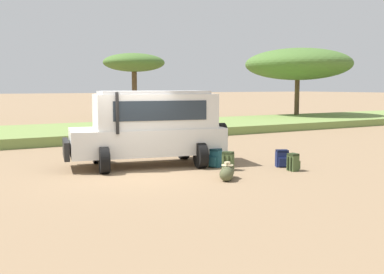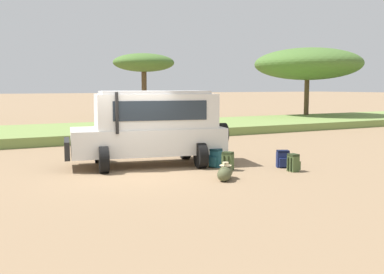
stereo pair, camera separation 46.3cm
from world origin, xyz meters
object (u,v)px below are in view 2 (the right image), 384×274
at_px(backpack_near_rear_wheel, 216,158).
at_px(acacia_tree_far_right, 307,64).
at_px(backpack_beside_front_wheel, 283,159).
at_px(safari_vehicle, 151,126).
at_px(backpack_cluster_center, 228,161).
at_px(acacia_tree_right_mid, 144,63).
at_px(backpack_outermost, 293,163).
at_px(duffel_bag_low_black_case, 225,173).

bearing_deg(backpack_near_rear_wheel, acacia_tree_far_right, 40.43).
bearing_deg(backpack_beside_front_wheel, acacia_tree_far_right, 46.07).
height_order(safari_vehicle, acacia_tree_far_right, acacia_tree_far_right).
bearing_deg(backpack_cluster_center, backpack_beside_front_wheel, -11.67).
height_order(backpack_beside_front_wheel, acacia_tree_right_mid, acacia_tree_right_mid).
relative_size(safari_vehicle, backpack_outermost, 10.09).
bearing_deg(safari_vehicle, duffel_bag_low_black_case, -73.92).
bearing_deg(backpack_beside_front_wheel, safari_vehicle, 146.19).
height_order(safari_vehicle, backpack_near_rear_wheel, safari_vehicle).
distance_m(backpack_cluster_center, backpack_near_rear_wheel, 0.67).
height_order(backpack_beside_front_wheel, acacia_tree_far_right, acacia_tree_far_right).
relative_size(safari_vehicle, acacia_tree_right_mid, 1.02).
bearing_deg(acacia_tree_right_mid, backpack_outermost, -101.76).
bearing_deg(backpack_near_rear_wheel, backpack_cluster_center, -86.13).
bearing_deg(safari_vehicle, acacia_tree_far_right, 34.90).
relative_size(backpack_cluster_center, acacia_tree_far_right, 0.07).
distance_m(backpack_beside_front_wheel, backpack_outermost, 0.72).
bearing_deg(backpack_outermost, acacia_tree_far_right, 47.07).
xyz_separation_m(backpack_near_rear_wheel, acacia_tree_right_mid, (7.04, 23.82, 4.25)).
height_order(duffel_bag_low_black_case, acacia_tree_right_mid, acacia_tree_right_mid).
bearing_deg(acacia_tree_right_mid, backpack_beside_front_wheel, -101.72).
bearing_deg(backpack_cluster_center, acacia_tree_far_right, 41.86).
height_order(backpack_cluster_center, acacia_tree_far_right, acacia_tree_far_right).
bearing_deg(backpack_near_rear_wheel, duffel_bag_low_black_case, -112.93).
height_order(backpack_near_rear_wheel, backpack_outermost, backpack_near_rear_wheel).
xyz_separation_m(backpack_beside_front_wheel, backpack_near_rear_wheel, (-1.88, 1.05, 0.02)).
distance_m(safari_vehicle, backpack_cluster_center, 2.82).
bearing_deg(duffel_bag_low_black_case, acacia_tree_far_right, 42.63).
bearing_deg(acacia_tree_far_right, duffel_bag_low_black_case, -137.37).
distance_m(backpack_beside_front_wheel, duffel_bag_low_black_case, 2.75).
distance_m(safari_vehicle, acacia_tree_far_right, 21.91).
xyz_separation_m(backpack_cluster_center, backpack_near_rear_wheel, (-0.05, 0.67, 0.01)).
height_order(backpack_cluster_center, backpack_near_rear_wheel, backpack_near_rear_wheel).
relative_size(backpack_near_rear_wheel, acacia_tree_right_mid, 0.11).
bearing_deg(backpack_outermost, duffel_bag_low_black_case, -178.77).
xyz_separation_m(safari_vehicle, backpack_beside_front_wheel, (3.55, -2.38, -1.03)).
bearing_deg(backpack_cluster_center, safari_vehicle, 130.61).
bearing_deg(backpack_beside_front_wheel, backpack_outermost, -103.17).
height_order(backpack_beside_front_wheel, backpack_cluster_center, backpack_cluster_center).
distance_m(backpack_beside_front_wheel, acacia_tree_right_mid, 25.76).
bearing_deg(backpack_outermost, safari_vehicle, 137.71).
relative_size(duffel_bag_low_black_case, acacia_tree_right_mid, 0.15).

